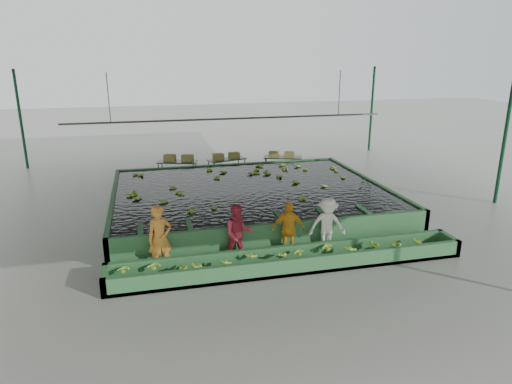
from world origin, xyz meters
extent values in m
plane|color=gray|center=(0.00, 0.00, 0.00)|extent=(80.00, 80.00, 0.00)
cube|color=gray|center=(0.00, 0.00, 5.00)|extent=(20.00, 22.00, 0.04)
cube|color=black|center=(0.00, 1.50, 0.85)|extent=(9.70, 7.70, 0.00)
cylinder|color=#59605B|center=(0.00, 5.00, 3.00)|extent=(0.08, 0.08, 14.00)
cylinder|color=#59605B|center=(-5.00, 5.00, 4.00)|extent=(0.04, 0.04, 2.00)
cylinder|color=#59605B|center=(5.00, 5.00, 4.00)|extent=(0.04, 0.04, 2.00)
imported|color=orange|center=(-3.49, -2.80, 0.91)|extent=(0.74, 0.57, 1.82)
imported|color=#B2293B|center=(-1.33, -2.80, 0.85)|extent=(0.83, 0.65, 1.69)
imported|color=orange|center=(0.14, -2.80, 0.83)|extent=(1.02, 0.56, 1.65)
imported|color=white|center=(1.35, -2.80, 0.85)|extent=(1.19, 0.82, 1.69)
camera|label=1|loc=(-3.71, -14.50, 5.68)|focal=32.00mm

